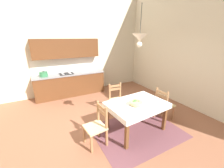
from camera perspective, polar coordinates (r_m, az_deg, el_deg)
The scene contains 11 objects.
ground_plane at distance 3.84m, azimuth -3.46°, elevation -18.39°, with size 6.70×6.57×0.10m, color #935B42.
wall_back at distance 5.98m, azimuth -16.58°, elevation 16.81°, with size 6.70×0.12×4.27m, color beige.
wall_right at distance 5.16m, azimuth 30.54°, elevation 14.86°, with size 0.12×6.57×4.27m, color beige.
area_rug at distance 3.77m, azimuth 10.44°, elevation -18.49°, with size 2.10×1.60×0.01m, color brown.
kitchen_cabinetry at distance 5.78m, azimuth -17.01°, elevation 3.84°, with size 2.68×0.63×2.20m.
dining_table at distance 3.50m, azimuth 10.04°, elevation -9.46°, with size 1.46×1.09×0.75m.
dining_chair_window_side at distance 4.25m, azimuth 20.53°, elevation -7.96°, with size 0.44×0.44×0.93m.
dining_chair_tv_side at distance 3.14m, azimuth -6.30°, elevation -16.86°, with size 0.46×0.46×0.93m.
dining_chair_kitchen_side at distance 4.28m, azimuth 2.00°, elevation -6.46°, with size 0.45×0.45×0.93m.
fruit_bowl at distance 3.31m, azimuth 9.76°, elevation -7.55°, with size 0.30×0.30×0.12m.
pendant_lamp at distance 2.97m, azimuth 11.37°, elevation 18.11°, with size 0.32×0.32×0.81m.
Camera 1 is at (-1.22, -2.80, 2.27)m, focal length 22.26 mm.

